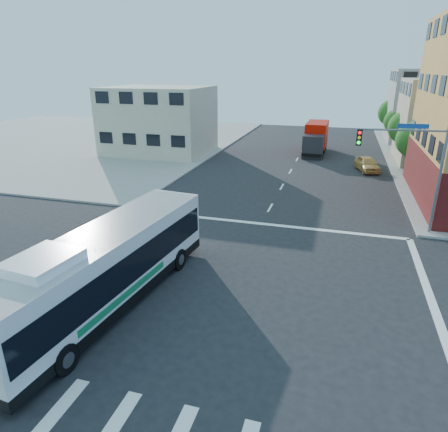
% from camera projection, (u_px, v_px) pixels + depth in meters
% --- Properties ---
extents(ground, '(120.00, 120.00, 0.00)m').
position_uv_depth(ground, '(222.00, 294.00, 19.06)').
color(ground, black).
rests_on(ground, ground).
extents(sidewalk_nw, '(50.00, 50.00, 0.15)m').
position_uv_depth(sidewalk_nw, '(65.00, 139.00, 59.71)').
color(sidewalk_nw, gray).
rests_on(sidewalk_nw, ground).
extents(building_east_far, '(12.06, 10.06, 10.00)m').
position_uv_depth(building_east_far, '(435.00, 106.00, 55.99)').
color(building_east_far, gray).
rests_on(building_east_far, ground).
extents(building_west, '(12.06, 10.06, 8.00)m').
position_uv_depth(building_west, '(159.00, 121.00, 49.10)').
color(building_west, beige).
rests_on(building_west, ground).
extents(signal_mast_ne, '(7.91, 1.13, 8.07)m').
position_uv_depth(signal_mast_ne, '(413.00, 157.00, 24.48)').
color(signal_mast_ne, slate).
rests_on(signal_mast_ne, ground).
extents(street_tree_a, '(3.60, 3.60, 5.53)m').
position_uv_depth(street_tree_a, '(416.00, 138.00, 39.79)').
color(street_tree_a, '#331F12').
rests_on(street_tree_a, ground).
extents(street_tree_b, '(3.80, 3.80, 5.79)m').
position_uv_depth(street_tree_b, '(406.00, 125.00, 46.93)').
color(street_tree_b, '#331F12').
rests_on(street_tree_b, ground).
extents(street_tree_c, '(3.40, 3.40, 5.29)m').
position_uv_depth(street_tree_c, '(398.00, 120.00, 54.22)').
color(street_tree_c, '#331F12').
rests_on(street_tree_c, ground).
extents(street_tree_d, '(4.00, 4.00, 6.03)m').
position_uv_depth(street_tree_d, '(392.00, 111.00, 61.27)').
color(street_tree_d, '#331F12').
rests_on(street_tree_d, ground).
extents(transit_bus, '(4.13, 13.35, 3.89)m').
position_uv_depth(transit_bus, '(106.00, 267.00, 17.59)').
color(transit_bus, black).
rests_on(transit_bus, ground).
extents(box_truck, '(2.61, 8.34, 3.73)m').
position_uv_depth(box_truck, '(316.00, 139.00, 49.68)').
color(box_truck, '#232227').
rests_on(box_truck, ground).
extents(parked_car, '(2.85, 4.68, 1.49)m').
position_uv_depth(parked_car, '(367.00, 164.00, 41.46)').
color(parked_car, tan).
rests_on(parked_car, ground).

